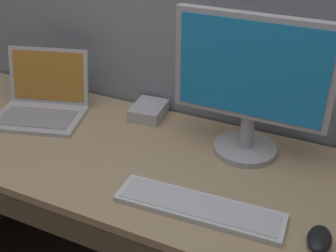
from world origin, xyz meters
name	(u,v)px	position (x,y,z in m)	size (l,w,h in m)	color
desk	(131,201)	(0.00, -0.02, 0.55)	(1.84, 0.65, 0.75)	tan
laptop_silver	(42,103)	(-0.45, 0.09, 0.80)	(0.39, 0.36, 0.23)	silver
external_monitor	(251,83)	(0.34, 0.16, 1.01)	(0.49, 0.21, 0.48)	#B7B7BC
wired_keyboard	(199,207)	(0.31, -0.17, 0.76)	(0.48, 0.15, 0.02)	white
computer_mouse	(319,239)	(0.64, -0.16, 0.76)	(0.06, 0.10, 0.03)	black
external_drive_box	(149,111)	(-0.07, 0.25, 0.77)	(0.12, 0.15, 0.05)	silver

